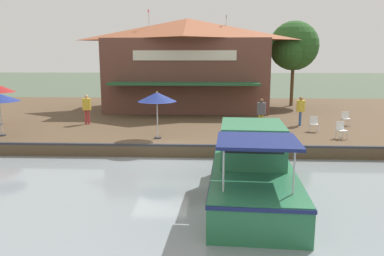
# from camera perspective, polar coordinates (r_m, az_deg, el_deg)

# --- Properties ---
(ground_plane) EXTENTS (220.00, 220.00, 0.00)m
(ground_plane) POSITION_cam_1_polar(r_m,az_deg,el_deg) (17.46, -4.81, -4.76)
(ground_plane) COLOR #4C5B47
(quay_deck) EXTENTS (22.00, 56.00, 0.60)m
(quay_deck) POSITION_cam_1_polar(r_m,az_deg,el_deg) (28.12, -1.94, 1.72)
(quay_deck) COLOR brown
(quay_deck) RESTS_ON ground
(quay_edge_fender) EXTENTS (0.20, 50.40, 0.10)m
(quay_edge_fender) POSITION_cam_1_polar(r_m,az_deg,el_deg) (17.40, -4.80, -2.60)
(quay_edge_fender) COLOR #2D2D33
(quay_edge_fender) RESTS_ON quay_deck
(waterfront_restaurant) EXTENTS (9.20, 12.77, 7.80)m
(waterfront_restaurant) POSITION_cam_1_polar(r_m,az_deg,el_deg) (30.37, -0.70, 9.79)
(waterfront_restaurant) COLOR brown
(waterfront_restaurant) RESTS_ON quay_deck
(patio_umbrella_by_entrance) EXTENTS (1.95, 1.95, 2.39)m
(patio_umbrella_by_entrance) POSITION_cam_1_polar(r_m,az_deg,el_deg) (18.78, -5.35, 4.73)
(patio_umbrella_by_entrance) COLOR #B7B7B7
(patio_umbrella_by_entrance) RESTS_ON quay_deck
(cafe_chair_facing_river) EXTENTS (0.51, 0.51, 0.85)m
(cafe_chair_facing_river) POSITION_cam_1_polar(r_m,az_deg,el_deg) (21.79, 18.07, 0.71)
(cafe_chair_facing_river) COLOR white
(cafe_chair_facing_river) RESTS_ON quay_deck
(cafe_chair_far_corner_seat) EXTENTS (0.52, 0.52, 0.85)m
(cafe_chair_far_corner_seat) POSITION_cam_1_polar(r_m,az_deg,el_deg) (20.34, 21.76, -0.19)
(cafe_chair_far_corner_seat) COLOR white
(cafe_chair_far_corner_seat) RESTS_ON quay_deck
(cafe_chair_under_first_umbrella) EXTENTS (0.44, 0.44, 0.85)m
(cafe_chair_under_first_umbrella) POSITION_cam_1_polar(r_m,az_deg,el_deg) (24.45, 22.36, 1.45)
(cafe_chair_under_first_umbrella) COLOR white
(cafe_chair_under_first_umbrella) RESTS_ON quay_deck
(person_at_quay_edge) EXTENTS (0.50, 0.50, 1.78)m
(person_at_quay_edge) POSITION_cam_1_polar(r_m,az_deg,el_deg) (21.61, 10.51, 2.72)
(person_at_quay_edge) COLOR gold
(person_at_quay_edge) RESTS_ON quay_deck
(person_mid_patio) EXTENTS (0.50, 0.50, 1.77)m
(person_mid_patio) POSITION_cam_1_polar(r_m,az_deg,el_deg) (23.47, 16.23, 3.06)
(person_mid_patio) COLOR #2D5193
(person_mid_patio) RESTS_ON quay_deck
(person_near_entrance) EXTENTS (0.52, 0.52, 1.83)m
(person_near_entrance) POSITION_cam_1_polar(r_m,az_deg,el_deg) (23.94, -15.76, 3.33)
(person_near_entrance) COLOR #B23338
(person_near_entrance) RESTS_ON quay_deck
(motorboat_mid_row) EXTENTS (7.17, 2.95, 2.37)m
(motorboat_mid_row) POSITION_cam_1_polar(r_m,az_deg,el_deg) (12.75, 9.10, -6.31)
(motorboat_mid_row) COLOR #287047
(motorboat_mid_row) RESTS_ON river_water
(tree_upstream_bank) EXTENTS (4.31, 4.10, 7.12)m
(tree_upstream_bank) POSITION_cam_1_polar(r_m,az_deg,el_deg) (33.06, 15.07, 11.82)
(tree_upstream_bank) COLOR brown
(tree_upstream_bank) RESTS_ON quay_deck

